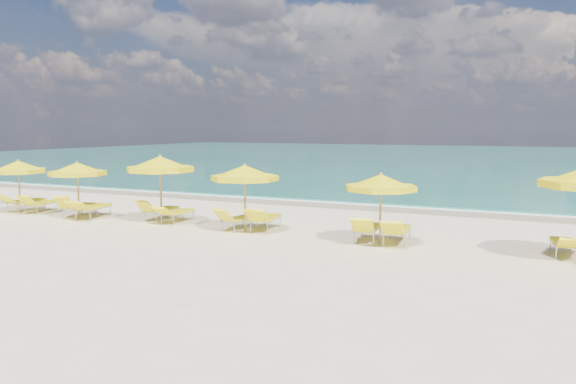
% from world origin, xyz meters
% --- Properties ---
extents(ground_plane, '(120.00, 120.00, 0.00)m').
position_xyz_m(ground_plane, '(0.00, 0.00, 0.00)').
color(ground_plane, beige).
extents(ocean, '(120.00, 80.00, 0.30)m').
position_xyz_m(ocean, '(0.00, 48.00, 0.00)').
color(ocean, '#126757').
rests_on(ocean, ground).
extents(wet_sand_band, '(120.00, 2.60, 0.01)m').
position_xyz_m(wet_sand_band, '(0.00, 7.40, 0.00)').
color(wet_sand_band, tan).
rests_on(wet_sand_band, ground).
extents(foam_line, '(120.00, 1.20, 0.03)m').
position_xyz_m(foam_line, '(0.00, 8.20, 0.00)').
color(foam_line, white).
rests_on(foam_line, ground).
extents(whitecap_near, '(14.00, 0.36, 0.05)m').
position_xyz_m(whitecap_near, '(-6.00, 17.00, 0.00)').
color(whitecap_near, white).
rests_on(whitecap_near, ground).
extents(whitecap_far, '(18.00, 0.30, 0.05)m').
position_xyz_m(whitecap_far, '(8.00, 24.00, 0.00)').
color(whitecap_far, white).
rests_on(whitecap_far, ground).
extents(umbrella_1, '(2.81, 2.81, 2.15)m').
position_xyz_m(umbrella_1, '(-10.92, -0.27, 1.83)').
color(umbrella_1, '#A58652').
rests_on(umbrella_1, ground).
extents(umbrella_2, '(2.35, 2.35, 2.15)m').
position_xyz_m(umbrella_2, '(-7.91, -0.18, 1.84)').
color(umbrella_2, '#A58652').
rests_on(umbrella_2, ground).
extents(umbrella_3, '(3.18, 3.18, 2.45)m').
position_xyz_m(umbrella_3, '(-4.44, 0.30, 2.09)').
color(umbrella_3, '#A58652').
rests_on(umbrella_3, ground).
extents(umbrella_4, '(2.83, 2.83, 2.24)m').
position_xyz_m(umbrella_4, '(-0.88, 0.05, 1.91)').
color(umbrella_4, '#A58652').
rests_on(umbrella_4, ground).
extents(umbrella_5, '(2.18, 2.18, 2.12)m').
position_xyz_m(umbrella_5, '(3.70, -0.11, 1.81)').
color(umbrella_5, '#A58652').
rests_on(umbrella_5, ground).
extents(lounger_1_left, '(0.72, 1.99, 0.79)m').
position_xyz_m(lounger_1_left, '(-11.35, 0.32, 0.24)').
color(lounger_1_left, '#A5A8AD').
rests_on(lounger_1_left, ground).
extents(lounger_1_right, '(0.89, 1.81, 0.82)m').
position_xyz_m(lounger_1_right, '(-10.44, 0.28, 0.22)').
color(lounger_1_right, '#A5A8AD').
rests_on(lounger_1_right, ground).
extents(lounger_2_left, '(1.00, 1.94, 0.92)m').
position_xyz_m(lounger_2_left, '(-8.27, 0.13, 0.24)').
color(lounger_2_left, '#A5A8AD').
rests_on(lounger_2_left, ground).
extents(lounger_2_right, '(1.02, 2.15, 0.82)m').
position_xyz_m(lounger_2_right, '(-7.47, 0.07, 0.25)').
color(lounger_2_right, '#A5A8AD').
rests_on(lounger_2_right, ground).
extents(lounger_3_left, '(0.72, 1.83, 0.85)m').
position_xyz_m(lounger_3_left, '(-4.91, 0.85, 0.23)').
color(lounger_3_left, '#A5A8AD').
rests_on(lounger_3_left, ground).
extents(lounger_3_right, '(0.64, 1.81, 0.71)m').
position_xyz_m(lounger_3_right, '(-4.02, 0.63, 0.21)').
color(lounger_3_right, '#A5A8AD').
rests_on(lounger_3_right, ground).
extents(lounger_4_left, '(0.91, 1.80, 0.82)m').
position_xyz_m(lounger_4_left, '(-1.28, 0.35, 0.22)').
color(lounger_4_left, '#A5A8AD').
rests_on(lounger_4_left, ground).
extents(lounger_4_right, '(0.89, 2.01, 0.88)m').
position_xyz_m(lounger_4_right, '(-0.40, 0.57, 0.24)').
color(lounger_4_right, '#A5A8AD').
rests_on(lounger_4_right, ground).
extents(lounger_5_left, '(0.90, 1.99, 0.88)m').
position_xyz_m(lounger_5_left, '(3.19, 0.26, 0.24)').
color(lounger_5_left, '#A5A8AD').
rests_on(lounger_5_left, ground).
extents(lounger_5_right, '(0.83, 2.01, 0.87)m').
position_xyz_m(lounger_5_right, '(4.10, 0.29, 0.24)').
color(lounger_5_right, '#A5A8AD').
rests_on(lounger_5_right, ground).
extents(lounger_6_left, '(0.78, 1.81, 0.70)m').
position_xyz_m(lounger_6_left, '(8.54, 0.55, 0.21)').
color(lounger_6_left, '#A5A8AD').
rests_on(lounger_6_left, ground).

